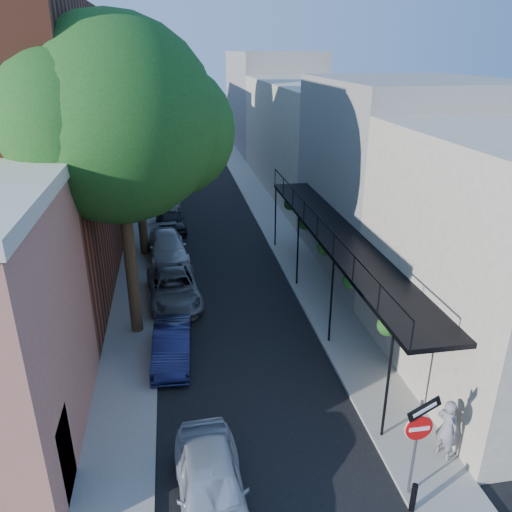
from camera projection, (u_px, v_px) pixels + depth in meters
name	position (u px, v px, depth m)	size (l,w,h in m)	color
road_surface	(201.00, 193.00, 38.23)	(6.00, 64.00, 0.01)	black
sidewalk_left	(148.00, 195.00, 37.59)	(2.00, 64.00, 0.12)	gray
sidewalk_right	(253.00, 190.00, 38.82)	(2.00, 64.00, 0.12)	gray
buildings_left	(62.00, 133.00, 33.78)	(10.10, 59.10, 12.00)	#C87466
buildings_right	(319.00, 132.00, 37.45)	(9.80, 55.00, 10.00)	beige
sign_post	(418.00, 432.00, 11.50)	(0.89, 0.17, 2.99)	#595B60
bollard	(413.00, 498.00, 11.63)	(0.14, 0.14, 0.80)	black
oak_near	(130.00, 124.00, 16.72)	(7.48, 6.80, 11.42)	#372616
oak_mid	(141.00, 119.00, 24.28)	(6.60, 6.00, 10.20)	#372616
oak_far	(147.00, 82.00, 32.06)	(7.70, 7.00, 11.90)	#372616
parked_car_a	(211.00, 486.00, 11.73)	(1.64, 4.09, 1.39)	#A3ABB4
parked_car_b	(172.00, 345.00, 17.49)	(1.28, 3.66, 1.20)	#12163A
parked_car_c	(174.00, 288.00, 21.54)	(2.14, 4.64, 1.29)	slate
parked_car_d	(167.00, 247.00, 25.97)	(1.87, 4.59, 1.33)	silver
parked_car_e	(170.00, 220.00, 30.15)	(1.57, 3.91, 1.33)	black
parked_car_f	(167.00, 197.00, 34.69)	(1.44, 4.13, 1.36)	slate
parked_car_g	(167.00, 183.00, 38.79)	(1.91, 4.15, 1.15)	#959BA8
pedestrian	(447.00, 429.00, 13.05)	(0.65, 0.43, 1.78)	slate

